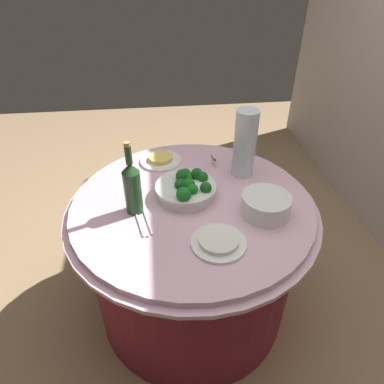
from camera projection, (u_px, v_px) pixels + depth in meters
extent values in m
plane|color=#9E7F5B|center=(192.00, 301.00, 1.97)|extent=(6.00, 6.00, 0.00)
cylinder|color=maroon|center=(192.00, 260.00, 1.77)|extent=(1.01, 1.01, 0.69)
cylinder|color=#E0B2C6|center=(192.00, 208.00, 1.56)|extent=(1.16, 1.16, 0.02)
cylinder|color=#E0B2C6|center=(192.00, 203.00, 1.54)|extent=(1.10, 1.10, 0.03)
cylinder|color=white|center=(186.00, 192.00, 1.55)|extent=(0.26, 0.26, 0.05)
cylinder|color=white|center=(186.00, 186.00, 1.53)|extent=(0.28, 0.28, 0.01)
sphere|color=#19511E|center=(180.00, 185.00, 1.51)|extent=(0.05, 0.05, 0.05)
sphere|color=#196E1E|center=(189.00, 184.00, 1.51)|extent=(0.06, 0.06, 0.06)
sphere|color=#196B1E|center=(185.00, 174.00, 1.58)|extent=(0.06, 0.06, 0.06)
sphere|color=#19751E|center=(193.00, 189.00, 1.48)|extent=(0.05, 0.05, 0.05)
sphere|color=#19591E|center=(182.00, 176.00, 1.56)|extent=(0.06, 0.06, 0.06)
sphere|color=#195D1E|center=(203.00, 177.00, 1.56)|extent=(0.05, 0.05, 0.05)
sphere|color=#19701E|center=(186.00, 178.00, 1.56)|extent=(0.05, 0.05, 0.05)
sphere|color=#19761E|center=(184.00, 194.00, 1.44)|extent=(0.07, 0.07, 0.07)
sphere|color=#19721E|center=(182.00, 184.00, 1.52)|extent=(0.05, 0.05, 0.05)
sphere|color=#19811E|center=(187.00, 178.00, 1.57)|extent=(0.06, 0.06, 0.06)
sphere|color=#195C1E|center=(206.00, 188.00, 1.49)|extent=(0.05, 0.05, 0.05)
sphere|color=#19591E|center=(197.00, 174.00, 1.57)|extent=(0.06, 0.06, 0.06)
cylinder|color=white|center=(265.00, 212.00, 1.46)|extent=(0.21, 0.21, 0.01)
cylinder|color=white|center=(265.00, 210.00, 1.46)|extent=(0.21, 0.21, 0.01)
cylinder|color=white|center=(265.00, 209.00, 1.45)|extent=(0.21, 0.21, 0.01)
cylinder|color=white|center=(265.00, 207.00, 1.44)|extent=(0.21, 0.21, 0.01)
cylinder|color=white|center=(266.00, 205.00, 1.44)|extent=(0.21, 0.21, 0.01)
cylinder|color=white|center=(266.00, 203.00, 1.43)|extent=(0.21, 0.21, 0.01)
cylinder|color=white|center=(266.00, 201.00, 1.43)|extent=(0.21, 0.21, 0.01)
cylinder|color=white|center=(267.00, 199.00, 1.42)|extent=(0.21, 0.21, 0.01)
cylinder|color=white|center=(267.00, 198.00, 1.41)|extent=(0.21, 0.21, 0.01)
cylinder|color=#1E411F|center=(133.00, 192.00, 1.42)|extent=(0.07, 0.07, 0.20)
cone|color=#1E411F|center=(130.00, 168.00, 1.35)|extent=(0.07, 0.07, 0.04)
cylinder|color=#1E411F|center=(128.00, 155.00, 1.31)|extent=(0.03, 0.03, 0.08)
cylinder|color=#B2844C|center=(127.00, 144.00, 1.29)|extent=(0.03, 0.03, 0.02)
cylinder|color=silver|center=(245.00, 144.00, 1.62)|extent=(0.11, 0.11, 0.34)
sphere|color=#E5B26B|center=(244.00, 169.00, 1.68)|extent=(0.06, 0.06, 0.06)
sphere|color=#E5B26B|center=(246.00, 165.00, 1.71)|extent=(0.06, 0.06, 0.06)
sphere|color=#E5B26B|center=(239.00, 166.00, 1.71)|extent=(0.06, 0.06, 0.06)
sphere|color=#72C64C|center=(247.00, 159.00, 1.66)|extent=(0.06, 0.06, 0.06)
sphere|color=#72C64C|center=(244.00, 155.00, 1.68)|extent=(0.06, 0.06, 0.06)
sphere|color=#72C64C|center=(239.00, 158.00, 1.67)|extent=(0.06, 0.06, 0.06)
sphere|color=red|center=(249.00, 149.00, 1.63)|extent=(0.06, 0.06, 0.06)
sphere|color=red|center=(243.00, 146.00, 1.65)|extent=(0.06, 0.06, 0.06)
sphere|color=red|center=(242.00, 150.00, 1.63)|extent=(0.06, 0.06, 0.06)
sphere|color=#E5B26B|center=(249.00, 138.00, 1.61)|extent=(0.06, 0.06, 0.06)
sphere|color=#E5B26B|center=(242.00, 137.00, 1.62)|extent=(0.06, 0.06, 0.06)
sphere|color=#E5B26B|center=(245.00, 140.00, 1.59)|extent=(0.06, 0.06, 0.06)
sphere|color=#72C64C|center=(249.00, 126.00, 1.59)|extent=(0.06, 0.06, 0.06)
sphere|color=#72C64C|center=(242.00, 128.00, 1.58)|extent=(0.06, 0.06, 0.06)
sphere|color=#72C64C|center=(249.00, 130.00, 1.56)|extent=(0.06, 0.06, 0.06)
cylinder|color=silver|center=(139.00, 224.00, 1.40)|extent=(0.16, 0.04, 0.01)
cylinder|color=silver|center=(148.00, 222.00, 1.41)|extent=(0.16, 0.04, 0.01)
sphere|color=silver|center=(148.00, 236.00, 1.34)|extent=(0.01, 0.01, 0.01)
cylinder|color=white|center=(218.00, 243.00, 1.31)|extent=(0.22, 0.22, 0.01)
cylinder|color=white|center=(219.00, 240.00, 1.30)|extent=(0.16, 0.16, 0.02)
cylinder|color=white|center=(161.00, 161.00, 1.81)|extent=(0.22, 0.22, 0.01)
cylinder|color=#EACC60|center=(161.00, 158.00, 1.80)|extent=(0.13, 0.13, 0.02)
cube|color=white|center=(213.00, 161.00, 1.77)|extent=(0.05, 0.02, 0.05)
cube|color=maroon|center=(213.00, 158.00, 1.76)|extent=(0.05, 0.02, 0.01)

